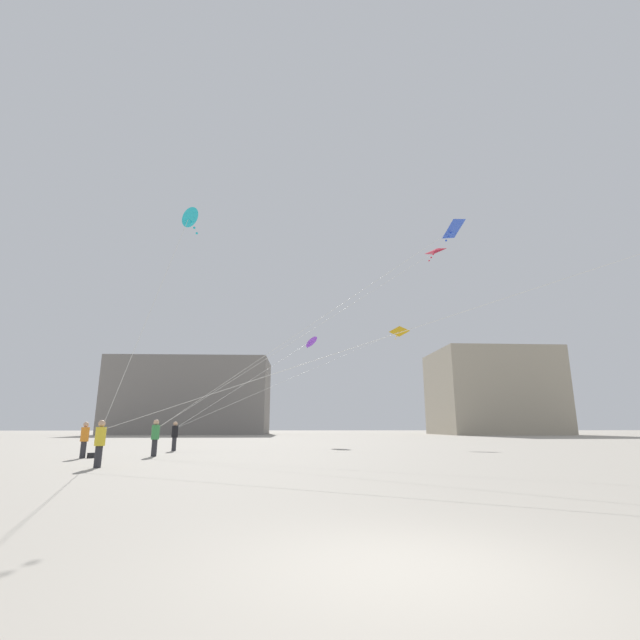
{
  "coord_description": "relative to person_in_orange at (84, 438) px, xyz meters",
  "views": [
    {
      "loc": [
        -1.35,
        -4.9,
        1.45
      ],
      "look_at": [
        0.0,
        14.28,
        6.01
      ],
      "focal_mm": 25.11,
      "sensor_mm": 36.0,
      "label": 1
    }
  ],
  "objects": [
    {
      "name": "ground_plane",
      "position": [
        10.76,
        -17.27,
        -0.9
      ],
      "size": [
        300.0,
        300.0,
        0.0
      ],
      "primitive_type": "plane",
      "color": "#9E9689"
    },
    {
      "name": "kite_crimson_delta",
      "position": [
        17.84,
        3.65,
        10.84
      ],
      "size": [
        16.25,
        3.31,
        11.21
      ],
      "color": "red"
    },
    {
      "name": "kite_violet_diamond",
      "position": [
        11.41,
        19.13,
        8.26
      ],
      "size": [
        9.61,
        14.09,
        8.46
      ],
      "color": "purple"
    },
    {
      "name": "building_centre_hall",
      "position": [
        45.76,
        56.23,
        6.42
      ],
      "size": [
        19.9,
        16.66,
        14.63
      ],
      "color": "#A39984",
      "rests_on": "ground_plane"
    },
    {
      "name": "person_in_yellow",
      "position": [
        2.67,
        -5.01,
        0.01
      ],
      "size": [
        0.36,
        0.36,
        1.66
      ],
      "rotation": [
        0.0,
        0.0,
        4.2
      ],
      "color": "#2D2D33",
      "rests_on": "ground_plane"
    },
    {
      "name": "person_in_green",
      "position": [
        2.91,
        1.05,
        0.07
      ],
      "size": [
        0.38,
        0.38,
        1.76
      ],
      "rotation": [
        0.0,
        0.0,
        0.91
      ],
      "color": "#2D2D33",
      "rests_on": "ground_plane"
    },
    {
      "name": "person_in_black",
      "position": [
        2.67,
        6.0,
        0.04
      ],
      "size": [
        0.37,
        0.37,
        1.71
      ],
      "rotation": [
        0.0,
        0.0,
        5.51
      ],
      "color": "#2D2D33",
      "rests_on": "ground_plane"
    },
    {
      "name": "kite_cyan_diamond",
      "position": [
        5.0,
        -4.07,
        9.24
      ],
      "size": [
        2.79,
        1.49,
        9.38
      ],
      "color": "#1EB2C6"
    },
    {
      "name": "person_in_orange",
      "position": [
        0.0,
        0.0,
        0.0
      ],
      "size": [
        0.36,
        0.36,
        1.64
      ],
      "rotation": [
        0.0,
        0.0,
        3.84
      ],
      "color": "#2D2D33",
      "rests_on": "ground_plane"
    },
    {
      "name": "kite_amber_delta",
      "position": [
        18.71,
        16.16,
        8.53
      ],
      "size": [
        17.34,
        10.96,
        8.85
      ],
      "color": "yellow"
    },
    {
      "name": "handbag_beside_flyer",
      "position": [
        0.35,
        0.1,
        -0.78
      ],
      "size": [
        0.32,
        0.33,
        0.24
      ],
      "primitive_type": "cube",
      "rotation": [
        0.0,
        0.0,
        3.96
      ],
      "color": "black",
      "rests_on": "ground_plane"
    },
    {
      "name": "kite_cobalt_delta",
      "position": [
        17.24,
        -1.85,
        10.0
      ],
      "size": [
        15.36,
        3.9,
        10.15
      ],
      "color": "blue"
    },
    {
      "name": "building_left_hall",
      "position": [
        -8.24,
        62.0,
        5.8
      ],
      "size": [
        28.13,
        14.51,
        13.4
      ],
      "color": "gray",
      "rests_on": "ground_plane"
    }
  ]
}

